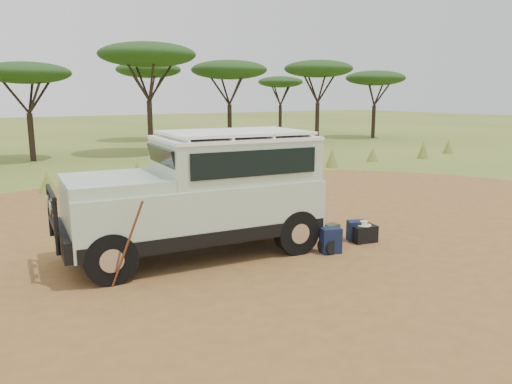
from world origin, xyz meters
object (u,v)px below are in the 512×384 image
backpack_black (297,239)px  backpack_navy (331,240)px  walking_staff (127,245)px  hard_case (363,234)px  safari_vehicle (203,196)px  backpack_olive (331,234)px  duffel_navy (357,231)px

backpack_black → backpack_navy: bearing=-30.1°
walking_staff → hard_case: (5.32, -0.20, -0.58)m
safari_vehicle → backpack_olive: size_ratio=12.12×
hard_case → backpack_black: bearing=-177.8°
safari_vehicle → backpack_black: safari_vehicle is taller
backpack_navy → backpack_olive: (0.46, 0.50, -0.05)m
backpack_navy → safari_vehicle: bearing=166.3°
walking_staff → duffel_navy: walking_staff is taller
hard_case → duffel_navy: bearing=121.9°
safari_vehicle → duffel_navy: safari_vehicle is taller
backpack_black → hard_case: 1.72m
safari_vehicle → backpack_olive: (2.68, -0.93, -0.99)m
safari_vehicle → backpack_olive: safari_vehicle is taller
backpack_olive → walking_staff: bearing=178.7°
safari_vehicle → walking_staff: size_ratio=3.27×
walking_staff → duffel_navy: size_ratio=3.60×
safari_vehicle → duffel_navy: bearing=-11.6°
duffel_navy → hard_case: (0.06, -0.15, -0.04)m
backpack_olive → safari_vehicle: bearing=158.5°
safari_vehicle → hard_case: bearing=-13.6°
hard_case → backpack_navy: bearing=-159.8°
backpack_navy → backpack_olive: backpack_navy is taller
backpack_navy → hard_case: backpack_navy is taller
backpack_black → duffel_navy: 1.64m
walking_staff → backpack_olive: bearing=-47.2°
safari_vehicle → walking_staff: safari_vehicle is taller
walking_staff → hard_case: size_ratio=3.05×
safari_vehicle → backpack_navy: (2.23, -1.42, -0.95)m
safari_vehicle → hard_case: size_ratio=9.95×
walking_staff → backpack_olive: (4.63, 0.09, -0.55)m
backpack_black → hard_case: bearing=0.5°
safari_vehicle → walking_staff: (-1.94, -1.02, -0.44)m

